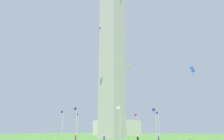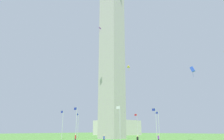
# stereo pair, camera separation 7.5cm
# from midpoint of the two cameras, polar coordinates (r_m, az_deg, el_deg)

# --- Properties ---
(ground_plane) EXTENTS (260.00, 260.00, 0.00)m
(ground_plane) POSITION_cam_midpoint_polar(r_m,az_deg,el_deg) (68.35, -0.03, -17.64)
(ground_plane) COLOR #477A33
(obelisk_monument) EXTENTS (6.25, 6.25, 56.79)m
(obelisk_monument) POSITION_cam_midpoint_polar(r_m,az_deg,el_deg) (73.04, -0.03, 5.22)
(obelisk_monument) COLOR #B7B2A8
(obelisk_monument) RESTS_ON ground
(flagpole_n) EXTENTS (1.12, 0.14, 8.33)m
(flagpole_n) POSITION_cam_midpoint_polar(r_m,az_deg,el_deg) (78.32, -8.98, -13.86)
(flagpole_n) COLOR silver
(flagpole_n) RESTS_ON ground
(flagpole_ne) EXTENTS (1.12, 0.14, 8.33)m
(flagpole_ne) POSITION_cam_midpoint_polar(r_m,az_deg,el_deg) (68.07, -12.93, -13.43)
(flagpole_ne) COLOR silver
(flagpole_ne) RESTS_ON ground
(flagpole_e) EXTENTS (1.12, 0.14, 8.33)m
(flagpole_e) POSITION_cam_midpoint_polar(r_m,az_deg,el_deg) (57.33, -9.42, -13.29)
(flagpole_e) COLOR silver
(flagpole_e) RESTS_ON ground
(flagpole_se) EXTENTS (1.12, 0.14, 8.33)m
(flagpole_se) POSITION_cam_midpoint_polar(r_m,az_deg,el_deg) (53.68, 2.03, -13.34)
(flagpole_se) COLOR silver
(flagpole_se) RESTS_ON ground
(flagpole_s) EXTENTS (1.12, 0.14, 8.33)m
(flagpole_s) POSITION_cam_midpoint_polar(r_m,az_deg,el_deg) (60.46, 11.47, -13.30)
(flagpole_s) COLOR silver
(flagpole_s) RESTS_ON ground
(flagpole_sw) EXTENTS (1.12, 0.14, 8.33)m
(flagpole_sw) POSITION_cam_midpoint_polar(r_m,az_deg,el_deg) (71.81, 12.11, -13.57)
(flagpole_sw) COLOR silver
(flagpole_sw) RESTS_ON ground
(flagpole_w) EXTENTS (1.12, 0.14, 8.33)m
(flagpole_w) POSITION_cam_midpoint_polar(r_m,az_deg,el_deg) (80.65, 6.58, -13.98)
(flagpole_w) COLOR silver
(flagpole_w) RESTS_ON ground
(flagpole_nw) EXTENTS (1.12, 0.14, 8.33)m
(flagpole_nw) POSITION_cam_midpoint_polar(r_m,az_deg,el_deg) (83.12, -1.43, -14.12)
(flagpole_nw) COLOR silver
(flagpole_nw) RESTS_ON ground
(person_red_shirt) EXTENTS (0.32, 0.32, 1.69)m
(person_red_shirt) POSITION_cam_midpoint_polar(r_m,az_deg,el_deg) (48.02, -9.62, -17.32)
(person_red_shirt) COLOR #2D2D38
(person_red_shirt) RESTS_ON ground
(person_blue_shirt) EXTENTS (0.32, 0.32, 1.59)m
(person_blue_shirt) POSITION_cam_midpoint_polar(r_m,az_deg,el_deg) (45.04, -2.14, -17.71)
(person_blue_shirt) COLOR #2D2D38
(person_blue_shirt) RESTS_ON ground
(person_purple_shirt) EXTENTS (0.32, 0.32, 1.63)m
(person_purple_shirt) POSITION_cam_midpoint_polar(r_m,az_deg,el_deg) (46.79, 12.11, -17.29)
(person_purple_shirt) COLOR #2D2D38
(person_purple_shirt) RESTS_ON ground
(kite_yellow_delta) EXTENTS (1.39, 1.39, 1.80)m
(kite_yellow_delta) POSITION_cam_midpoint_polar(r_m,az_deg,el_deg) (61.33, 4.42, 0.80)
(kite_yellow_delta) COLOR yellow
(kite_purple_diamond) EXTENTS (1.08, 1.10, 1.42)m
(kite_purple_diamond) POSITION_cam_midpoint_polar(r_m,az_deg,el_deg) (68.11, -3.22, 10.89)
(kite_purple_diamond) COLOR purple
(kite_blue_box) EXTENTS (1.28, 0.85, 2.96)m
(kite_blue_box) POSITION_cam_midpoint_polar(r_m,az_deg,el_deg) (61.72, 20.36, 0.15)
(kite_blue_box) COLOR blue
(distant_building) EXTENTS (20.09, 16.99, 7.58)m
(distant_building) POSITION_cam_midpoint_polar(r_m,az_deg,el_deg) (121.58, 1.34, -14.93)
(distant_building) COLOR beige
(distant_building) RESTS_ON ground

